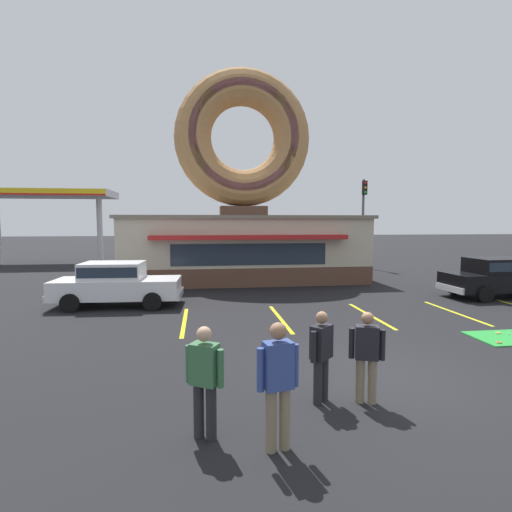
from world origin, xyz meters
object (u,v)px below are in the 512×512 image
at_px(car_black, 499,276).
at_px(traffic_light_pole, 363,212).
at_px(pedestrian_hooded_kid, 278,380).
at_px(pedestrian_blue_sweater_man, 321,353).
at_px(car_white, 116,282).
at_px(pedestrian_clipboard_woman, 367,353).
at_px(golf_ball, 509,334).
at_px(pedestrian_leather_jacket_man, 205,377).
at_px(trash_bin, 130,281).

bearing_deg(car_black, traffic_light_pole, 97.27).
bearing_deg(pedestrian_hooded_kid, pedestrian_blue_sweater_man, 52.60).
relative_size(car_black, pedestrian_blue_sweater_man, 2.94).
relative_size(car_white, pedestrian_clipboard_woman, 2.96).
bearing_deg(traffic_light_pole, pedestrian_clipboard_woman, -112.50).
distance_m(golf_ball, pedestrian_blue_sweater_man, 7.00).
xyz_separation_m(car_black, pedestrian_clipboard_woman, (-9.17, -8.30, -0.01)).
bearing_deg(pedestrian_hooded_kid, pedestrian_leather_jacket_man, 156.67).
height_order(pedestrian_hooded_kid, pedestrian_clipboard_woman, pedestrian_hooded_kid).
distance_m(car_black, pedestrian_clipboard_woman, 12.37).
xyz_separation_m(golf_ball, pedestrian_leather_jacket_man, (-8.16, -4.03, 0.84)).
bearing_deg(golf_ball, pedestrian_leather_jacket_man, -153.70).
xyz_separation_m(car_white, pedestrian_blue_sweater_man, (5.07, -8.48, -0.01)).
height_order(pedestrian_blue_sweater_man, traffic_light_pole, traffic_light_pole).
distance_m(trash_bin, traffic_light_pole, 15.83).
bearing_deg(trash_bin, pedestrian_clipboard_woman, -63.20).
bearing_deg(pedestrian_clipboard_woman, golf_ball, 30.97).
relative_size(golf_ball, pedestrian_blue_sweater_man, 0.03).
distance_m(pedestrian_blue_sweater_man, trash_bin, 12.47).
relative_size(car_white, pedestrian_hooded_kid, 2.65).
bearing_deg(trash_bin, pedestrian_hooded_kid, -72.23).
bearing_deg(traffic_light_pole, pedestrian_leather_jacket_man, -118.20).
height_order(car_white, car_black, same).
xyz_separation_m(pedestrian_blue_sweater_man, trash_bin, (-5.06, 11.39, -0.36)).
distance_m(car_white, pedestrian_hooded_kid, 10.60).
height_order(pedestrian_leather_jacket_man, trash_bin, pedestrian_leather_jacket_man).
distance_m(car_white, pedestrian_leather_jacket_man, 9.87).
bearing_deg(car_black, trash_bin, 167.90).
xyz_separation_m(golf_ball, pedestrian_blue_sweater_man, (-6.20, -3.15, 0.81)).
distance_m(pedestrian_blue_sweater_man, pedestrian_hooded_kid, 1.64).
distance_m(golf_ball, car_black, 6.31).
bearing_deg(trash_bin, pedestrian_leather_jacket_man, -75.81).
relative_size(car_black, pedestrian_clipboard_woman, 2.95).
distance_m(pedestrian_clipboard_woman, trash_bin, 12.91).
height_order(pedestrian_blue_sweater_man, pedestrian_leather_jacket_man, pedestrian_leather_jacket_man).
relative_size(pedestrian_clipboard_woman, trash_bin, 1.60).
distance_m(golf_ball, trash_bin, 13.97).
relative_size(golf_ball, traffic_light_pole, 0.01).
distance_m(pedestrian_leather_jacket_man, pedestrian_clipboard_woman, 2.82).
height_order(car_white, pedestrian_blue_sweater_man, car_white).
xyz_separation_m(car_black, pedestrian_blue_sweater_man, (-9.92, -8.18, -0.01)).
height_order(pedestrian_blue_sweater_man, pedestrian_hooded_kid, pedestrian_hooded_kid).
height_order(car_black, trash_bin, car_black).
distance_m(car_black, traffic_light_pole, 11.04).
distance_m(golf_ball, pedestrian_clipboard_woman, 6.41).
xyz_separation_m(pedestrian_blue_sweater_man, pedestrian_clipboard_woman, (0.75, -0.12, -0.00)).
relative_size(car_white, pedestrian_blue_sweater_man, 2.95).
bearing_deg(golf_ball, pedestrian_hooded_kid, -148.27).
height_order(pedestrian_clipboard_woman, traffic_light_pole, traffic_light_pole).
distance_m(car_white, pedestrian_blue_sweater_man, 9.88).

